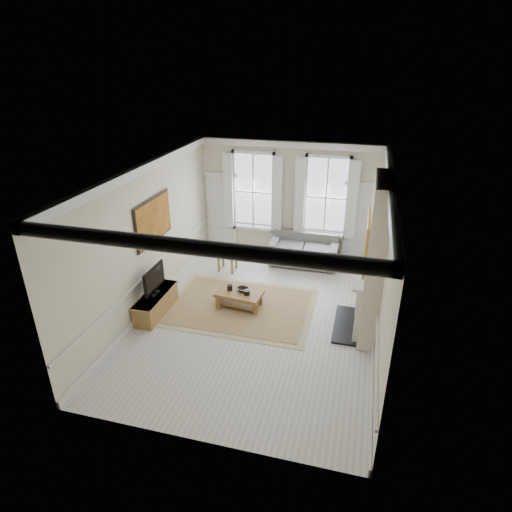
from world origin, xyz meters
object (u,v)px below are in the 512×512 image
(sofa, at_px, (304,252))
(coffee_table, at_px, (239,295))
(side_table, at_px, (227,255))
(tv_stand, at_px, (156,304))

(sofa, height_order, coffee_table, sofa)
(sofa, height_order, side_table, sofa)
(sofa, distance_m, side_table, 2.22)
(coffee_table, relative_size, tv_stand, 0.79)
(side_table, height_order, coffee_table, side_table)
(side_table, relative_size, coffee_table, 0.50)
(side_table, xyz_separation_m, tv_stand, (-0.91, -2.55, -0.20))
(sofa, xyz_separation_m, tv_stand, (-2.91, -3.51, -0.11))
(coffee_table, bearing_deg, tv_stand, -150.94)
(side_table, bearing_deg, tv_stand, -109.60)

